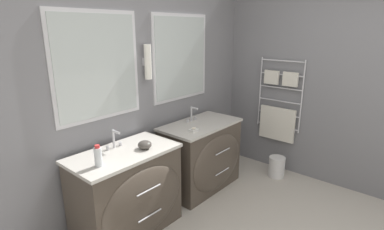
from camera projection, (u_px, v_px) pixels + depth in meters
name	position (u px, v px, depth m)	size (l,w,h in m)	color
wall_back	(134.00, 87.00, 3.09)	(5.22, 0.15, 2.60)	slate
wall_right	(303.00, 78.00, 3.76)	(0.13, 3.84, 2.60)	slate
vanity_left	(129.00, 193.00, 2.80)	(0.99, 0.61, 0.82)	#4C4238
vanity_right	(203.00, 156.00, 3.60)	(0.99, 0.61, 0.82)	#4C4238
faucet_left	(114.00, 140.00, 2.77)	(0.17, 0.11, 0.18)	silver
faucet_right	(192.00, 114.00, 3.57)	(0.17, 0.11, 0.18)	silver
toiletry_bottle	(98.00, 156.00, 2.40)	(0.06, 0.06, 0.18)	silver
amenity_bowl	(145.00, 145.00, 2.76)	(0.13, 0.13, 0.08)	#4C4742
soap_dish	(194.00, 130.00, 3.24)	(0.10, 0.07, 0.04)	white
waste_bin	(277.00, 166.00, 3.95)	(0.21, 0.21, 0.27)	silver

